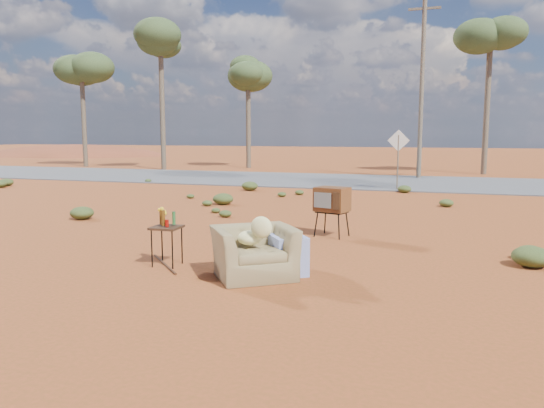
% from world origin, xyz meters
% --- Properties ---
extents(ground, '(140.00, 140.00, 0.00)m').
position_xyz_m(ground, '(0.00, 0.00, 0.00)').
color(ground, '#983E1E').
rests_on(ground, ground).
extents(highway, '(140.00, 7.00, 0.04)m').
position_xyz_m(highway, '(0.00, 15.00, 0.02)').
color(highway, '#565659').
rests_on(highway, ground).
extents(dirt_mound, '(26.00, 18.00, 2.00)m').
position_xyz_m(dirt_mound, '(-30.00, 34.00, 0.00)').
color(dirt_mound, brown).
rests_on(dirt_mound, ground).
extents(armchair, '(1.44, 1.45, 0.99)m').
position_xyz_m(armchair, '(0.60, -0.51, 0.46)').
color(armchair, olive).
rests_on(armchair, ground).
extents(tv_unit, '(0.73, 0.64, 1.00)m').
position_xyz_m(tv_unit, '(0.99, 2.75, 0.74)').
color(tv_unit, black).
rests_on(tv_unit, ground).
extents(side_table, '(0.46, 0.46, 0.89)m').
position_xyz_m(side_table, '(-1.03, -0.34, 0.65)').
color(side_table, '#3D2316').
rests_on(side_table, ground).
extents(rusty_bar, '(0.94, 0.99, 0.04)m').
position_xyz_m(rusty_bar, '(-1.06, -0.36, 0.02)').
color(rusty_bar, '#492413').
rests_on(rusty_bar, ground).
extents(road_sign, '(0.78, 0.06, 2.19)m').
position_xyz_m(road_sign, '(1.50, 12.00, 1.50)').
color(road_sign, brown).
rests_on(road_sign, ground).
extents(eucalyptus_far_left, '(3.20, 3.20, 7.10)m').
position_xyz_m(eucalyptus_far_left, '(-18.00, 20.00, 5.94)').
color(eucalyptus_far_left, brown).
rests_on(eucalyptus_far_left, ground).
extents(eucalyptus_left, '(3.20, 3.20, 8.10)m').
position_xyz_m(eucalyptus_left, '(-12.00, 19.00, 6.92)').
color(eucalyptus_left, brown).
rests_on(eucalyptus_left, ground).
extents(eucalyptus_near_left, '(3.20, 3.20, 6.60)m').
position_xyz_m(eucalyptus_near_left, '(-8.00, 22.00, 5.45)').
color(eucalyptus_near_left, brown).
rests_on(eucalyptus_near_left, ground).
extents(eucalyptus_center, '(3.20, 3.20, 7.60)m').
position_xyz_m(eucalyptus_center, '(5.00, 21.00, 6.43)').
color(eucalyptus_center, brown).
rests_on(eucalyptus_center, ground).
extents(utility_pole_center, '(1.40, 0.20, 8.00)m').
position_xyz_m(utility_pole_center, '(2.00, 17.50, 4.15)').
color(utility_pole_center, brown).
rests_on(utility_pole_center, ground).
extents(scrub_patch, '(17.49, 8.07, 0.33)m').
position_xyz_m(scrub_patch, '(-0.82, 4.41, 0.14)').
color(scrub_patch, '#455525').
rests_on(scrub_patch, ground).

